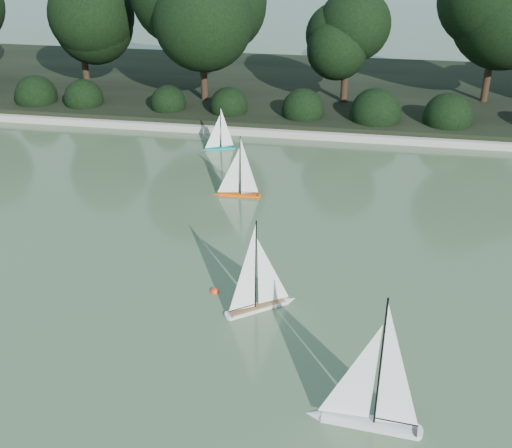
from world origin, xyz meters
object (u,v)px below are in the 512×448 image
object	(u,v)px
sailboat_teal	(217,142)
race_buoy	(214,292)
sailboat_white_a	(362,404)
sailboat_white_b	(263,294)
sailboat_orange	(235,186)

from	to	relation	value
sailboat_teal	race_buoy	xyz separation A→B (m)	(1.36, -6.25, -0.18)
sailboat_teal	sailboat_white_a	bearing A→B (deg)	-66.83
sailboat_white_b	sailboat_white_a	bearing A→B (deg)	-54.96
sailboat_white_a	sailboat_white_b	xyz separation A→B (m)	(-1.54, 2.20, -0.05)
sailboat_teal	race_buoy	size ratio (longest dim) A/B	8.40
sailboat_white_a	sailboat_white_b	bearing A→B (deg)	125.04
sailboat_white_a	sailboat_orange	world-z (taller)	sailboat_white_a
sailboat_teal	race_buoy	distance (m)	6.39
sailboat_white_a	sailboat_orange	size ratio (longest dim) A/B	1.37
sailboat_white_a	race_buoy	xyz separation A→B (m)	(-2.38, 2.49, -0.30)
sailboat_teal	race_buoy	world-z (taller)	sailboat_teal
sailboat_white_a	sailboat_white_b	distance (m)	2.68
sailboat_orange	sailboat_white_a	bearing A→B (deg)	-65.71
sailboat_teal	sailboat_white_b	bearing A→B (deg)	-71.43
sailboat_white_a	sailboat_white_b	size ratio (longest dim) A/B	1.17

